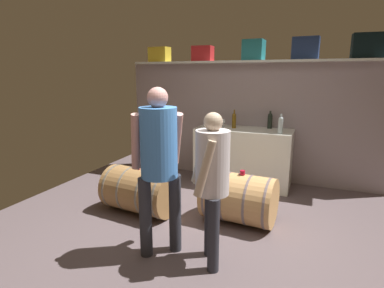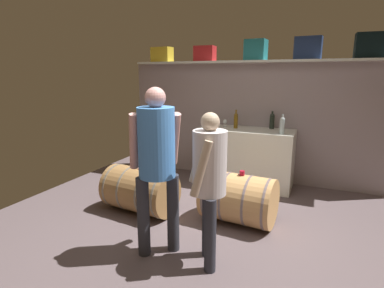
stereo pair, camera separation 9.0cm
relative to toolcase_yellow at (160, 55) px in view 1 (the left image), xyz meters
name	(u,v)px [view 1 (the left image)]	position (x,y,z in m)	size (l,w,h in m)	color
ground_plane	(218,222)	(1.68, -1.70, -2.18)	(5.72, 8.13, 0.02)	#5D4F52
back_wall_panel	(251,122)	(1.68, 0.15, -1.17)	(4.52, 0.10, 2.01)	gray
high_shelf_board	(251,62)	(1.68, 0.00, -0.15)	(4.16, 0.40, 0.03)	silver
toolcase_yellow	(160,55)	(0.00, 0.00, 0.00)	(0.37, 0.22, 0.26)	yellow
toolcase_red	(203,54)	(0.84, 0.00, 0.00)	(0.34, 0.24, 0.25)	red
toolcase_teal	(254,50)	(1.71, 0.00, 0.03)	(0.32, 0.30, 0.32)	teal
toolcase_navy	(306,48)	(2.49, 0.00, 0.04)	(0.38, 0.22, 0.33)	navy
toolcase_black	(369,46)	(3.33, 0.00, 0.04)	(0.43, 0.22, 0.35)	black
work_cabinet	(243,157)	(1.65, -0.23, -1.69)	(1.55, 0.64, 0.95)	white
wine_bottle_amber	(234,120)	(1.47, -0.21, -1.09)	(0.07, 0.07, 0.31)	brown
wine_bottle_clear	(281,125)	(2.24, -0.44, -1.09)	(0.07, 0.07, 0.30)	#ABBEC3
wine_bottle_dark	(270,120)	(2.03, -0.02, -1.09)	(0.08, 0.08, 0.29)	black
wine_glass	(223,122)	(1.27, -0.15, -1.14)	(0.08, 0.08, 0.13)	white
wine_barrel_near	(239,198)	(1.91, -1.59, -1.86)	(0.92, 0.68, 0.63)	tan
wine_barrel_far	(140,190)	(0.61, -1.81, -1.87)	(0.99, 0.68, 0.61)	#9D7242
tasting_cup	(242,173)	(1.95, -1.59, -1.52)	(0.06, 0.06, 0.05)	red
winemaker_pouring	(159,155)	(1.33, -2.57, -1.12)	(0.55, 0.53, 1.71)	#2D2E35
visitor_tasting	(212,174)	(1.86, -2.55, -1.25)	(0.42, 0.48, 1.49)	#2A2B34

